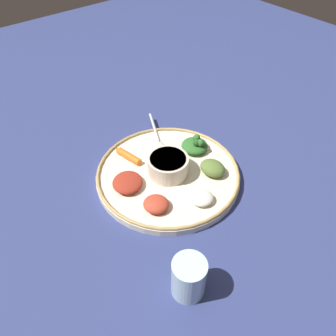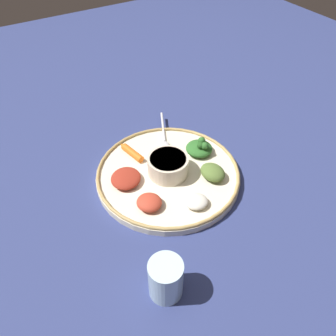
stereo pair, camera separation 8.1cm
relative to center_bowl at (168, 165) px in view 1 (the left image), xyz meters
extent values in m
plane|color=navy|center=(0.00, 0.00, -0.04)|extent=(2.40, 2.40, 0.00)
cylinder|color=beige|center=(0.00, 0.00, -0.03)|extent=(0.35, 0.35, 0.02)
torus|color=tan|center=(0.00, 0.00, -0.02)|extent=(0.35, 0.35, 0.01)
cylinder|color=beige|center=(0.00, 0.00, 0.00)|extent=(0.10, 0.10, 0.05)
cylinder|color=maroon|center=(0.00, 0.00, 0.02)|extent=(0.09, 0.09, 0.01)
ellipsoid|color=silver|center=(-0.04, -0.09, -0.02)|extent=(0.04, 0.04, 0.01)
cylinder|color=silver|center=(-0.08, -0.16, -0.02)|extent=(0.07, 0.12, 0.01)
ellipsoid|color=#2D6628|center=(-0.11, -0.02, -0.01)|extent=(0.09, 0.09, 0.03)
sphere|color=#23511E|center=(-0.10, -0.01, 0.01)|extent=(0.02, 0.02, 0.02)
sphere|color=#2D6628|center=(-0.11, -0.01, 0.01)|extent=(0.02, 0.02, 0.02)
sphere|color=#2D6628|center=(-0.12, -0.03, 0.01)|extent=(0.02, 0.02, 0.02)
cylinder|color=orange|center=(0.05, -0.10, -0.02)|extent=(0.03, 0.07, 0.02)
cone|color=orange|center=(0.05, -0.14, -0.02)|extent=(0.02, 0.02, 0.02)
ellipsoid|color=#567033|center=(-0.08, 0.07, -0.01)|extent=(0.06, 0.07, 0.03)
ellipsoid|color=#B73D28|center=(0.09, 0.07, -0.01)|extent=(0.08, 0.08, 0.02)
ellipsoid|color=maroon|center=(0.10, -0.03, -0.01)|extent=(0.10, 0.10, 0.02)
ellipsoid|color=silver|center=(0.00, 0.12, -0.01)|extent=(0.07, 0.06, 0.02)
cylinder|color=silver|center=(0.16, 0.25, 0.00)|extent=(0.06, 0.06, 0.09)
cylinder|color=tan|center=(0.16, 0.25, -0.02)|extent=(0.06, 0.06, 0.04)
camera|label=1|loc=(0.37, 0.45, 0.56)|focal=36.19mm
camera|label=2|loc=(0.31, 0.50, 0.56)|focal=36.19mm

